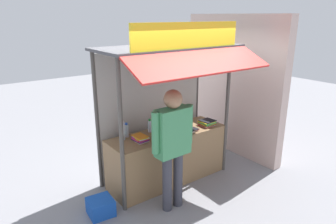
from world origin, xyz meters
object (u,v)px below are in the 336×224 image
object	(u,v)px
water_bottle_left	(122,131)
magazine_stack_far_right	(190,129)
magazine_stack_far_left	(164,136)
water_bottle_front_left	(127,130)
water_bottle_center	(150,126)
vendor_person	(173,140)
plastic_crate	(101,207)
magazine_stack_mid_left	(207,123)
magazine_stack_front_right	(140,138)
water_bottle_back_left	(172,120)
banana_bunch_inner_right	(209,70)
banana_bunch_leftmost	(182,71)

from	to	relation	value
water_bottle_left	magazine_stack_far_right	distance (m)	1.15
magazine_stack_far_left	water_bottle_front_left	bearing A→B (deg)	137.06
water_bottle_center	vendor_person	world-z (taller)	vendor_person
vendor_person	plastic_crate	world-z (taller)	vendor_person
water_bottle_center	vendor_person	distance (m)	0.90
plastic_crate	magazine_stack_mid_left	bearing A→B (deg)	2.37
magazine_stack_mid_left	plastic_crate	bearing A→B (deg)	-177.63
magazine_stack_front_right	water_bottle_back_left	bearing A→B (deg)	16.31
water_bottle_back_left	water_bottle_front_left	bearing A→B (deg)	177.41
water_bottle_left	water_bottle_front_left	size ratio (longest dim) A/B	1.32
magazine_stack_far_left	magazine_stack_mid_left	bearing A→B (deg)	1.97
water_bottle_back_left	magazine_stack_far_right	xyz separation A→B (m)	(0.13, -0.31, -0.10)
magazine_stack_far_left	vendor_person	world-z (taller)	vendor_person
water_bottle_back_left	magazine_stack_far_left	distance (m)	0.57
banana_bunch_inner_right	plastic_crate	xyz separation A→B (m)	(-1.78, 0.20, -1.78)
water_bottle_center	banana_bunch_inner_right	size ratio (longest dim) A/B	0.77
water_bottle_front_left	water_bottle_left	bearing A→B (deg)	-150.82
water_bottle_left	water_bottle_back_left	world-z (taller)	water_bottle_left
water_bottle_front_left	magazine_stack_front_right	distance (m)	0.29
magazine_stack_far_left	vendor_person	size ratio (longest dim) A/B	0.16
water_bottle_center	banana_bunch_inner_right	bearing A→B (deg)	-42.66
magazine_stack_far_left	magazine_stack_far_right	xyz separation A→B (m)	(0.56, 0.05, -0.03)
water_bottle_front_left	magazine_stack_front_right	bearing A→B (deg)	-72.84
water_bottle_back_left	banana_bunch_inner_right	xyz separation A→B (m)	(0.21, -0.62, 0.93)
magazine_stack_mid_left	vendor_person	xyz separation A→B (m)	(-1.16, -0.55, 0.16)
water_bottle_left	magazine_stack_far_right	bearing A→B (deg)	-14.84
magazine_stack_mid_left	plastic_crate	distance (m)	2.22
water_bottle_left	magazine_stack_mid_left	world-z (taller)	water_bottle_left
water_bottle_left	water_bottle_back_left	bearing A→B (deg)	1.28
magazine_stack_far_left	magazine_stack_front_right	bearing A→B (deg)	159.08
magazine_stack_mid_left	banana_bunch_leftmost	world-z (taller)	banana_bunch_leftmost
water_bottle_front_left	plastic_crate	bearing A→B (deg)	-147.12
water_bottle_center	magazine_stack_mid_left	world-z (taller)	water_bottle_center
magazine_stack_far_right	water_bottle_center	bearing A→B (deg)	152.02
plastic_crate	magazine_stack_far_left	bearing A→B (deg)	2.69
water_bottle_back_left	banana_bunch_leftmost	world-z (taller)	banana_bunch_leftmost
water_bottle_center	magazine_stack_front_right	distance (m)	0.40
magazine_stack_far_left	magazine_stack_front_right	distance (m)	0.37
water_bottle_left	banana_bunch_inner_right	xyz separation A→B (m)	(1.19, -0.60, 0.90)
water_bottle_front_left	water_bottle_back_left	world-z (taller)	water_bottle_back_left
magazine_stack_far_left	plastic_crate	bearing A→B (deg)	-177.31
water_bottle_front_left	water_bottle_center	bearing A→B (deg)	-5.69
magazine_stack_front_right	plastic_crate	distance (m)	1.13
water_bottle_back_left	magazine_stack_mid_left	xyz separation A→B (m)	(0.50, -0.33, -0.07)
banana_bunch_leftmost	vendor_person	size ratio (longest dim) A/B	0.14
banana_bunch_leftmost	vendor_person	xyz separation A→B (m)	(-0.35, -0.26, -0.87)
magazine_stack_far_left	plastic_crate	size ratio (longest dim) A/B	0.85
banana_bunch_leftmost	vendor_person	bearing A→B (deg)	-143.64
water_bottle_center	banana_bunch_inner_right	world-z (taller)	banana_bunch_inner_right
magazine_stack_far_left	magazine_stack_mid_left	distance (m)	0.94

